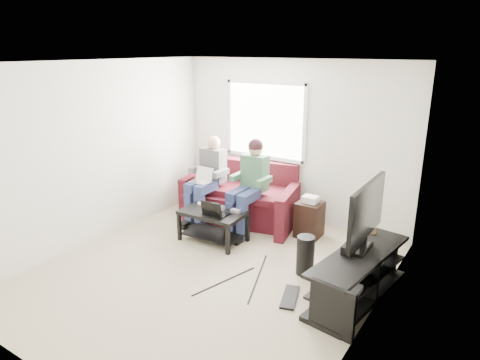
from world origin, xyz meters
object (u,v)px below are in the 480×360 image
(tv, at_px, (366,213))
(coffee_table, at_px, (213,219))
(sofa, at_px, (240,199))
(tv_stand, at_px, (358,278))
(end_table, at_px, (309,218))
(subwoofer, at_px, (305,255))

(tv, bearing_deg, coffee_table, 174.78)
(sofa, bearing_deg, tv_stand, -27.64)
(sofa, xyz_separation_m, end_table, (1.28, -0.04, -0.05))
(sofa, bearing_deg, subwoofer, -33.18)
(subwoofer, height_order, end_table, end_table)
(tv, bearing_deg, sofa, 154.21)
(coffee_table, relative_size, tv_stand, 0.56)
(end_table, bearing_deg, sofa, 178.11)
(sofa, relative_size, subwoofer, 4.28)
(sofa, height_order, coffee_table, sofa)
(tv_stand, bearing_deg, tv, 91.47)
(sofa, distance_m, end_table, 1.28)
(coffee_table, height_order, tv, tv)
(sofa, xyz_separation_m, tv, (2.44, -1.18, 0.67))
(sofa, xyz_separation_m, coffee_table, (0.15, -0.97, 0.01))
(tv, bearing_deg, end_table, 135.65)
(tv, relative_size, end_table, 1.71)
(tv_stand, xyz_separation_m, tv, (-0.00, 0.10, 0.76))
(coffee_table, distance_m, subwoofer, 1.56)
(coffee_table, relative_size, subwoofer, 1.88)
(end_table, bearing_deg, subwoofer, -68.05)
(sofa, relative_size, coffee_table, 2.28)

